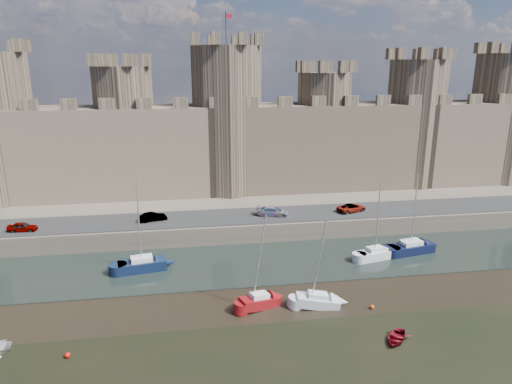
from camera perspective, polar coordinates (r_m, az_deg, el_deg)
water_channel at (r=54.65m, az=-3.11°, el=-9.04°), size 160.00×12.00×0.08m
quay at (r=88.20m, az=-5.45°, el=1.52°), size 160.00×60.00×2.50m
road at (r=62.96m, az=-4.05°, el=-3.15°), size 160.00×7.00×0.10m
castle at (r=74.32m, az=-5.60°, el=7.02°), size 108.50×11.00×29.00m
car_0 at (r=64.60m, az=-27.17°, el=-3.92°), size 3.64×1.65×1.21m
car_1 at (r=62.67m, az=-12.78°, el=-3.07°), size 3.91×2.28×1.22m
car_2 at (r=63.24m, az=2.20°, el=-2.45°), size 4.89×2.95×1.33m
car_3 at (r=66.38m, az=11.86°, el=-1.95°), size 4.71×3.24×1.20m
sailboat_1 at (r=54.35m, az=-14.05°, el=-8.76°), size 5.63×2.99×10.71m
sailboat_2 at (r=57.55m, az=14.66°, el=-7.42°), size 4.76×2.71×9.67m
sailboat_3 at (r=60.62m, az=18.78°, el=-6.55°), size 6.13×3.30×10.19m
sailboat_4 at (r=45.67m, az=0.42°, el=-13.41°), size 4.37×2.96×9.53m
sailboat_5 at (r=46.19m, az=7.70°, el=-13.26°), size 4.41×2.15×9.16m
dinghy_4 at (r=42.75m, az=17.11°, el=-17.07°), size 3.47×3.61×0.61m
buoy_1 at (r=42.09m, az=-22.51°, el=-18.33°), size 0.47×0.47×0.47m
buoy_3 at (r=47.03m, az=14.31°, el=-13.73°), size 0.42×0.42×0.42m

